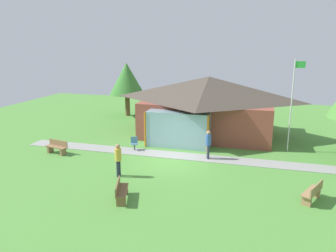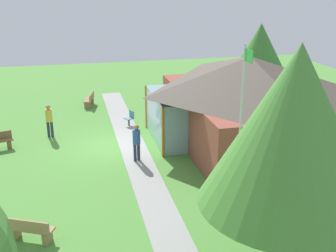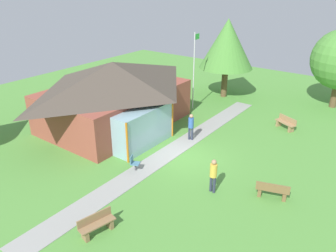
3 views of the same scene
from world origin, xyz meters
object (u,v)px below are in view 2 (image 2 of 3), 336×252
object	(u,v)px
pavilion	(244,99)
bench_lawn_far_right	(30,230)
bench_mid_left	(90,100)
patio_chair_west	(130,119)
tree_behind_pavilion_left	(260,46)
visitor_on_path	(137,140)
visitor_strolling_lawn	(49,118)
flagpole	(241,122)
tree_east_hedge	(293,129)

from	to	relation	value
pavilion	bench_lawn_far_right	world-z (taller)	pavilion
bench_lawn_far_right	bench_mid_left	bearing A→B (deg)	105.65
patio_chair_west	tree_behind_pavilion_left	bearing A→B (deg)	-89.98
patio_chair_west	tree_behind_pavilion_left	size ratio (longest dim) A/B	0.17
bench_mid_left	visitor_on_path	size ratio (longest dim) A/B	0.90
bench_lawn_far_right	tree_behind_pavilion_left	world-z (taller)	tree_behind_pavilion_left
patio_chair_west	visitor_on_path	xyz separation A→B (m)	(4.84, -0.39, 0.61)
visitor_strolling_lawn	bench_mid_left	bearing A→B (deg)	69.79
flagpole	bench_lawn_far_right	distance (m)	7.61
visitor_on_path	tree_east_hedge	bearing A→B (deg)	-93.14
pavilion	visitor_strolling_lawn	xyz separation A→B (m)	(-3.05, -9.32, -1.24)
tree_behind_pavilion_left	visitor_on_path	bearing A→B (deg)	-47.35
bench_mid_left	tree_behind_pavilion_left	size ratio (longest dim) A/B	0.31
visitor_on_path	tree_east_hedge	size ratio (longest dim) A/B	0.27
patio_chair_west	visitor_on_path	world-z (taller)	visitor_on_path
visitor_on_path	visitor_strolling_lawn	size ratio (longest dim) A/B	1.00
visitor_strolling_lawn	tree_behind_pavilion_left	world-z (taller)	tree_behind_pavilion_left
bench_mid_left	visitor_strolling_lawn	xyz separation A→B (m)	(5.19, -2.31, 0.62)
pavilion	visitor_strolling_lawn	bearing A→B (deg)	-108.13
flagpole	bench_lawn_far_right	bearing A→B (deg)	-85.57
bench_lawn_far_right	tree_east_hedge	distance (m)	8.47
bench_mid_left	visitor_strolling_lawn	world-z (taller)	visitor_strolling_lawn
flagpole	visitor_strolling_lawn	bearing A→B (deg)	-142.43
patio_chair_west	tree_behind_pavilion_left	distance (m)	11.14
visitor_strolling_lawn	tree_behind_pavilion_left	distance (m)	15.15
pavilion	flagpole	size ratio (longest dim) A/B	1.76
bench_lawn_far_right	bench_mid_left	xyz separation A→B (m)	(-14.47, 2.64, 0.00)
tree_behind_pavilion_left	tree_east_hedge	bearing A→B (deg)	-23.26
patio_chair_west	tree_east_hedge	bearing A→B (deg)	163.43
bench_mid_left	tree_behind_pavilion_left	bearing A→B (deg)	-76.66
visitor_strolling_lawn	tree_east_hedge	distance (m)	14.65
pavilion	bench_mid_left	size ratio (longest dim) A/B	6.55
tree_east_hedge	pavilion	bearing A→B (deg)	162.33
visitor_on_path	visitor_strolling_lawn	distance (m)	5.60
visitor_on_path	visitor_strolling_lawn	world-z (taller)	same
flagpole	visitor_on_path	xyz separation A→B (m)	(-4.69, -2.84, -2.18)
pavilion	tree_behind_pavilion_left	world-z (taller)	tree_behind_pavilion_left
flagpole	patio_chair_west	xyz separation A→B (m)	(-9.52, -2.45, -2.78)
patio_chair_west	tree_behind_pavilion_left	world-z (taller)	tree_behind_pavilion_left
bench_lawn_far_right	patio_chair_west	world-z (taller)	patio_chair_west
bench_mid_left	patio_chair_west	world-z (taller)	patio_chair_west
pavilion	visitor_on_path	world-z (taller)	pavilion
bench_lawn_far_right	tree_behind_pavilion_left	xyz separation A→B (m)	(-14.56, 14.33, 3.06)
visitor_on_path	pavilion	bearing A→B (deg)	-7.81
visitor_strolling_lawn	tree_behind_pavilion_left	size ratio (longest dim) A/B	0.35
bench_mid_left	pavilion	bearing A→B (deg)	-126.70
flagpole	visitor_strolling_lawn	xyz separation A→B (m)	(-8.73, -6.71, -2.18)
pavilion	bench_lawn_far_right	bearing A→B (deg)	-57.22
tree_behind_pavilion_left	flagpole	bearing A→B (deg)	-27.45
visitor_on_path	tree_behind_pavilion_left	world-z (taller)	tree_behind_pavilion_left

